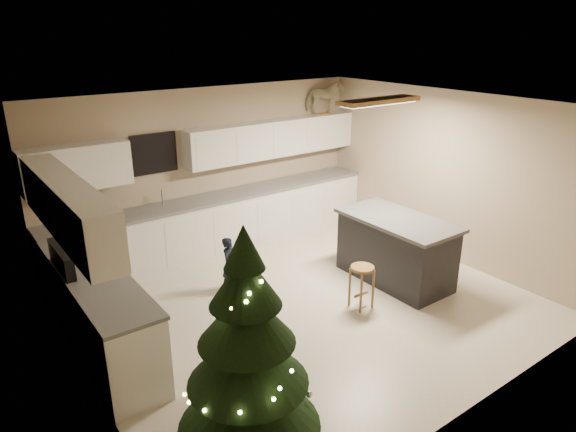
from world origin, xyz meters
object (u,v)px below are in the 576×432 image
(bar_stool, at_px, (362,277))
(toddler, at_px, (230,264))
(island, at_px, (396,249))
(christmas_tree, at_px, (248,361))
(rocking_horse, at_px, (324,97))

(bar_stool, relative_size, toddler, 0.74)
(island, distance_m, christmas_tree, 3.65)
(island, height_order, rocking_horse, rocking_horse)
(christmas_tree, height_order, toddler, christmas_tree)
(toddler, xyz_separation_m, rocking_horse, (2.82, 1.40, 1.90))
(island, relative_size, rocking_horse, 2.44)
(island, height_order, christmas_tree, christmas_tree)
(bar_stool, bearing_deg, christmas_tree, -155.16)
(christmas_tree, bearing_deg, toddler, 63.16)
(rocking_horse, bearing_deg, island, 173.32)
(toddler, bearing_deg, rocking_horse, -9.06)
(christmas_tree, bearing_deg, bar_stool, 24.84)
(christmas_tree, xyz_separation_m, rocking_horse, (4.10, 3.92, 1.45))
(christmas_tree, relative_size, rocking_horse, 2.98)
(bar_stool, relative_size, christmas_tree, 0.28)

